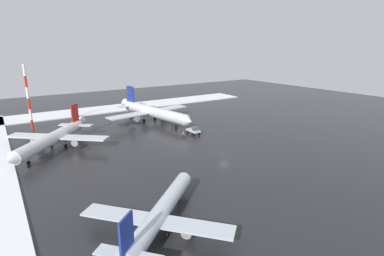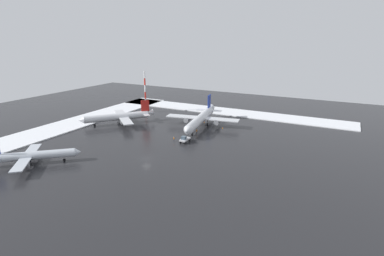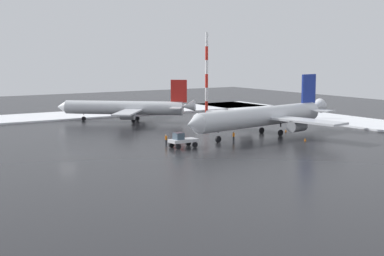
# 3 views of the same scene
# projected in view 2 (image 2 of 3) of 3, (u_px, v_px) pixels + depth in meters

# --- Properties ---
(ground_plane) EXTENTS (240.00, 240.00, 0.00)m
(ground_plane) POSITION_uv_depth(u_px,v_px,m) (146.00, 159.00, 90.14)
(ground_plane) COLOR #232326
(snow_bank_far) EXTENTS (152.00, 16.00, 0.38)m
(snow_bank_far) POSITION_uv_depth(u_px,v_px,m) (37.00, 134.00, 112.11)
(snow_bank_far) COLOR white
(snow_bank_far) RESTS_ON ground_plane
(snow_bank_left) EXTENTS (14.00, 116.00, 0.38)m
(snow_bank_left) POSITION_uv_depth(u_px,v_px,m) (227.00, 112.00, 147.05)
(snow_bank_left) COLOR white
(snow_bank_left) RESTS_ON ground_plane
(airplane_far_rear) EXTENTS (36.64, 30.60, 10.92)m
(airplane_far_rear) POSITION_uv_depth(u_px,v_px,m) (201.00, 119.00, 121.03)
(airplane_far_rear) COLOR silver
(airplane_far_rear) RESTS_ON ground_plane
(airplane_parked_portside) EXTENTS (19.62, 21.12, 7.67)m
(airplane_parked_portside) POSITION_uv_depth(u_px,v_px,m) (33.00, 156.00, 85.76)
(airplane_parked_portside) COLOR silver
(airplane_parked_portside) RESTS_ON ground_plane
(airplane_foreground_jet) EXTENTS (25.63, 23.73, 9.29)m
(airplane_foreground_jet) POSITION_uv_depth(u_px,v_px,m) (119.00, 117.00, 126.01)
(airplane_foreground_jet) COLOR silver
(airplane_foreground_jet) RESTS_ON ground_plane
(pushback_tug) EXTENTS (4.65, 2.39, 2.50)m
(pushback_tug) POSITION_uv_depth(u_px,v_px,m) (185.00, 139.00, 103.61)
(pushback_tug) COLOR silver
(pushback_tug) RESTS_ON ground_plane
(ground_crew_near_tug) EXTENTS (0.36, 0.36, 1.71)m
(ground_crew_near_tug) POSITION_uv_depth(u_px,v_px,m) (174.00, 139.00, 104.90)
(ground_crew_near_tug) COLOR black
(ground_crew_near_tug) RESTS_ON ground_plane
(ground_crew_mid_apron) EXTENTS (0.36, 0.36, 1.71)m
(ground_crew_mid_apron) POSITION_uv_depth(u_px,v_px,m) (197.00, 131.00, 113.42)
(ground_crew_mid_apron) COLOR black
(ground_crew_mid_apron) RESTS_ON ground_plane
(antenna_mast) EXTENTS (0.70, 0.70, 19.84)m
(antenna_mast) POSITION_uv_depth(u_px,v_px,m) (145.00, 92.00, 144.25)
(antenna_mast) COLOR red
(antenna_mast) RESTS_ON ground_plane
(traffic_cone_near_nose) EXTENTS (0.36, 0.36, 0.55)m
(traffic_cone_near_nose) POSITION_uv_depth(u_px,v_px,m) (223.00, 128.00, 119.96)
(traffic_cone_near_nose) COLOR orange
(traffic_cone_near_nose) RESTS_ON ground_plane
(traffic_cone_mid_line) EXTENTS (0.36, 0.36, 0.55)m
(traffic_cone_mid_line) POSITION_uv_depth(u_px,v_px,m) (204.00, 122.00, 128.71)
(traffic_cone_mid_line) COLOR orange
(traffic_cone_mid_line) RESTS_ON ground_plane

